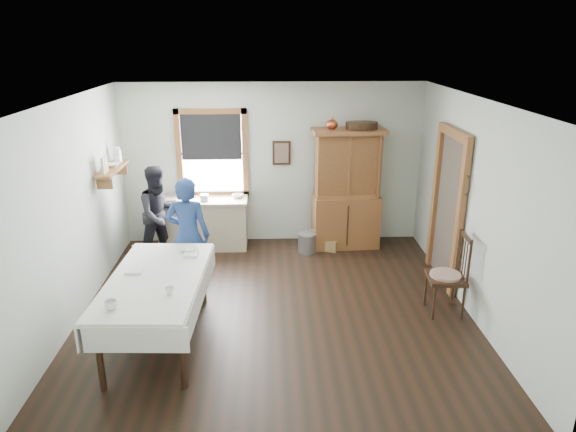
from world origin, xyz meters
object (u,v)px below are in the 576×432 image
at_px(work_counter, 204,223).
at_px(woman_blue, 189,240).
at_px(spindle_chair, 446,274).
at_px(pail, 307,243).
at_px(dining_table, 158,309).
at_px(figure_dark, 161,218).
at_px(wicker_basket, 328,245).
at_px(china_hutch, 347,189).

bearing_deg(work_counter, woman_blue, -90.02).
bearing_deg(spindle_chair, work_counter, 150.13).
relative_size(spindle_chair, pail, 3.38).
relative_size(dining_table, pail, 6.35).
bearing_deg(figure_dark, woman_blue, -98.39).
bearing_deg(wicker_basket, figure_dark, -173.75).
distance_m(spindle_chair, pail, 2.61).
xyz_separation_m(spindle_chair, wicker_basket, (-1.26, 2.09, -0.45)).
bearing_deg(wicker_basket, dining_table, -131.40).
height_order(spindle_chair, pail, spindle_chair).
height_order(china_hutch, figure_dark, china_hutch).
bearing_deg(dining_table, wicker_basket, 48.60).
bearing_deg(wicker_basket, pail, -168.19).
height_order(work_counter, woman_blue, woman_blue).
height_order(dining_table, spindle_chair, spindle_chair).
xyz_separation_m(china_hutch, figure_dark, (-2.98, -0.47, -0.28)).
bearing_deg(wicker_basket, woman_blue, -147.48).
bearing_deg(pail, wicker_basket, 11.81).
height_order(spindle_chair, woman_blue, woman_blue).
relative_size(china_hutch, wicker_basket, 6.58).
height_order(dining_table, pail, dining_table).
bearing_deg(work_counter, figure_dark, -139.60).
bearing_deg(dining_table, china_hutch, 46.98).
bearing_deg(pail, dining_table, -127.40).
relative_size(work_counter, dining_table, 0.73).
bearing_deg(woman_blue, work_counter, -82.73).
distance_m(dining_table, wicker_basket, 3.47).
relative_size(work_counter, figure_dark, 1.04).
bearing_deg(figure_dark, spindle_chair, -62.28).
xyz_separation_m(pail, wicker_basket, (0.36, 0.08, -0.07)).
xyz_separation_m(china_hutch, wicker_basket, (-0.30, -0.18, -0.91)).
bearing_deg(pail, work_counter, 170.68).
distance_m(pail, wicker_basket, 0.38).
relative_size(china_hutch, dining_table, 0.98).
distance_m(spindle_chair, woman_blue, 3.44).
xyz_separation_m(work_counter, china_hutch, (2.39, -0.03, 0.57)).
relative_size(wicker_basket, woman_blue, 0.20).
bearing_deg(china_hutch, pail, -162.34).
bearing_deg(spindle_chair, china_hutch, 117.45).
distance_m(dining_table, pail, 3.18).
xyz_separation_m(china_hutch, spindle_chair, (0.96, -2.27, -0.45)).
distance_m(work_counter, figure_dark, 0.83).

